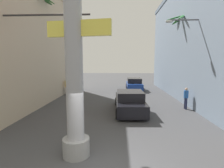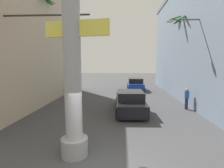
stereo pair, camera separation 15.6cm
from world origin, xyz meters
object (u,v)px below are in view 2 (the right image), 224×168
Objects in this scene: car_far at (135,84)px; car_lead at (130,102)px; street_lamp at (197,55)px; traffic_light_mast at (23,48)px; pedestrian_far_left at (67,85)px; pedestrian_mid_right at (187,97)px; palm_tree_mid_left at (41,33)px; neon_sign_pole at (72,40)px; palm_tree_mid_right at (184,48)px.

car_lead is at bearing -96.32° from car_far.
street_lamp reaches higher than traffic_light_mast.
pedestrian_mid_right is (11.07, -5.57, -0.06)m from pedestrian_far_left.
pedestrian_far_left is at bearing 152.58° from street_lamp.
palm_tree_mid_left is 12.85m from pedestrian_mid_right.
street_lamp is 1.55× the size of car_far.
street_lamp is 11.39m from traffic_light_mast.
pedestrian_mid_right is (6.74, 7.12, -3.40)m from neon_sign_pole.
pedestrian_mid_right reaches higher than car_lead.
palm_tree_mid_left is at bearing -135.95° from car_far.
traffic_light_mast reaches higher than car_lead.
car_lead is at bearing -169.12° from pedestrian_mid_right.
palm_tree_mid_left is (-12.15, 1.49, 1.90)m from street_lamp.
neon_sign_pole reaches higher than traffic_light_mast.
palm_tree_mid_right is at bearing 77.58° from pedestrian_mid_right.
car_lead is 9.28m from pedestrian_far_left.
street_lamp is 1.09× the size of traffic_light_mast.
pedestrian_far_left is (-6.70, 6.41, 0.33)m from car_lead.
pedestrian_far_left is (0.69, 4.45, -5.01)m from palm_tree_mid_left.
traffic_light_mast is 0.78× the size of palm_tree_mid_right.
palm_tree_mid_right is at bearing 38.65° from car_lead.
car_lead is 0.66× the size of palm_tree_mid_right.
car_lead is 7.73m from palm_tree_mid_right.
neon_sign_pole is at bearing -110.71° from car_lead.
car_far is 8.40m from palm_tree_mid_right.
car_lead is 0.58× the size of palm_tree_mid_left.
neon_sign_pole reaches higher than pedestrian_mid_right.
car_lead is (2.38, 6.28, -3.67)m from neon_sign_pole.
car_lead is at bearing 69.29° from neon_sign_pole.
car_lead and car_far have the same top height.
pedestrian_far_left is (-0.66, 9.55, -3.34)m from traffic_light_mast.
car_lead is 2.96× the size of pedestrian_far_left.
pedestrian_far_left is (-11.46, 5.95, -3.11)m from street_lamp.
traffic_light_mast is (-10.80, -3.60, 0.23)m from street_lamp.
palm_tree_mid_right is at bearing 9.57° from palm_tree_mid_left.
palm_tree_mid_left is at bearing 172.99° from street_lamp.
palm_tree_mid_left is at bearing -170.43° from palm_tree_mid_right.
car_lead is (6.04, 3.13, -3.67)m from traffic_light_mast.
pedestrian_far_left is at bearing 108.83° from neon_sign_pole.
pedestrian_far_left is at bearing 93.97° from traffic_light_mast.
neon_sign_pole is 13.82m from pedestrian_far_left.
car_lead is 1.20× the size of car_far.
palm_tree_mid_right is 12.62m from pedestrian_far_left.
traffic_light_mast reaches higher than car_far.
palm_tree_mid_left is 5.13× the size of pedestrian_far_left.
palm_tree_mid_left is (-7.39, 1.96, 5.34)m from car_lead.
palm_tree_mid_right is (5.07, 4.06, 4.20)m from car_lead.
neon_sign_pole reaches higher than palm_tree_mid_right.
traffic_light_mast is at bearing 139.35° from neon_sign_pole.
neon_sign_pole reaches higher than pedestrian_far_left.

